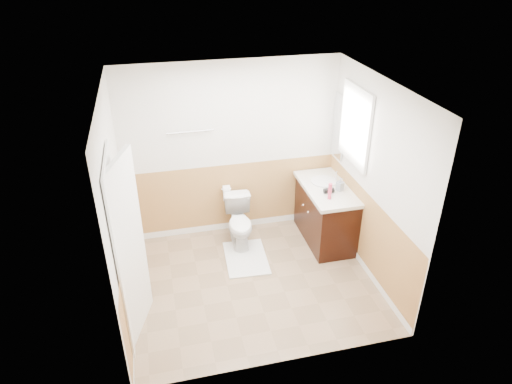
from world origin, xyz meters
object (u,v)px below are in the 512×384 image
object	(u,v)px
vanity_cabinet	(325,215)
lotion_bottle	(330,191)
soap_dispenser	(340,184)
bath_mat	(246,258)
toilet	(240,223)

from	to	relation	value
vanity_cabinet	lotion_bottle	world-z (taller)	lotion_bottle
lotion_bottle	soap_dispenser	size ratio (longest dim) A/B	1.20
bath_mat	soap_dispenser	size ratio (longest dim) A/B	4.35
toilet	bath_mat	size ratio (longest dim) A/B	0.85
vanity_cabinet	toilet	bearing A→B (deg)	171.37
lotion_bottle	vanity_cabinet	bearing A→B (deg)	72.03
vanity_cabinet	soap_dispenser	bearing A→B (deg)	-45.93
toilet	bath_mat	distance (m)	0.51
vanity_cabinet	bath_mat	bearing A→B (deg)	-170.20
vanity_cabinet	lotion_bottle	size ratio (longest dim) A/B	5.00
toilet	vanity_cabinet	xyz separation A→B (m)	(1.20, -0.18, 0.06)
bath_mat	vanity_cabinet	size ratio (longest dim) A/B	0.73
soap_dispenser	vanity_cabinet	bearing A→B (deg)	134.07
vanity_cabinet	soap_dispenser	xyz separation A→B (m)	(0.12, -0.12, 0.54)
lotion_bottle	soap_dispenser	bearing A→B (deg)	39.96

